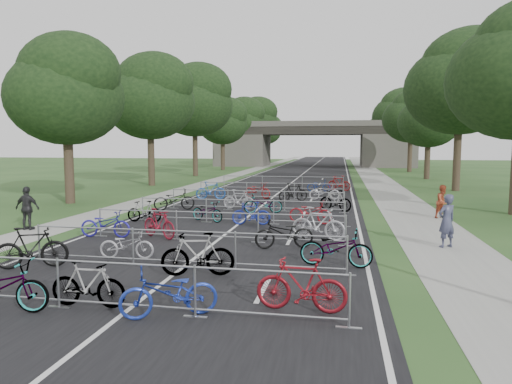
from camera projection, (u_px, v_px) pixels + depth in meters
ground at (125, 313)px, 9.56m from camera, size 200.00×200.00×0.00m
road at (306, 172)px, 58.45m from camera, size 11.00×140.00×0.01m
sidewalk_right at (370, 172)px, 56.99m from camera, size 3.00×140.00×0.01m
sidewalk_left at (249, 171)px, 59.81m from camera, size 2.00×140.00×0.01m
lane_markings at (306, 172)px, 58.45m from camera, size 0.12×140.00×0.00m
overpass_bridge at (313, 144)px, 72.75m from camera, size 31.00×8.00×7.05m
tree_left_0 at (67, 93)px, 26.53m from camera, size 6.72×6.72×10.25m
tree_left_1 at (151, 99)px, 38.17m from camera, size 7.56×7.56×11.53m
tree_right_1 at (462, 85)px, 33.66m from camera, size 8.18×8.18×12.47m
tree_left_2 at (195, 102)px, 49.82m from camera, size 8.40×8.40×12.81m
tree_right_2 at (430, 120)px, 45.60m from camera, size 6.16×6.16×9.39m
tree_left_3 at (223, 122)px, 61.73m from camera, size 6.72×6.72×10.25m
tree_right_3 at (412, 117)px, 57.23m from camera, size 7.17×7.17×10.93m
tree_left_4 at (242, 121)px, 73.37m from camera, size 7.56×7.56×11.53m
tree_right_4 at (400, 115)px, 68.86m from camera, size 8.18×8.18×12.47m
tree_left_5 at (256, 119)px, 85.02m from camera, size 8.40×8.40×12.81m
tree_right_5 at (391, 130)px, 80.80m from camera, size 6.16×6.16×9.39m
tree_left_6 at (266, 130)px, 96.92m from camera, size 6.72×6.72×10.25m
tree_right_6 at (385, 127)px, 92.43m from camera, size 7.17×7.17×10.93m
barrier_row_0 at (125, 287)px, 9.50m from camera, size 9.70×0.08×1.10m
barrier_row_1 at (183, 249)px, 13.02m from camera, size 9.70×0.08×1.10m
barrier_row_2 at (217, 226)px, 16.54m from camera, size 9.70×0.08×1.10m
barrier_row_3 at (240, 211)px, 20.26m from camera, size 9.70×0.08×1.10m
barrier_row_4 at (256, 200)px, 24.17m from camera, size 9.70×0.08×1.10m
barrier_row_5 at (270, 191)px, 29.06m from camera, size 9.70×0.08×1.10m
barrier_row_6 at (282, 183)px, 34.93m from camera, size 9.70×0.08×1.10m
bike_0 at (0, 287)px, 9.51m from camera, size 2.17×1.02×1.10m
bike_1 at (88, 284)px, 9.81m from camera, size 1.72×0.52×1.03m
bike_2 at (169, 293)px, 9.22m from camera, size 2.09×1.48×1.04m
bike_3 at (301, 285)px, 9.54m from camera, size 1.95×0.66×1.16m
bike_4 at (31, 248)px, 12.90m from camera, size 2.02×1.35×1.18m
bike_5 at (127, 245)px, 13.97m from camera, size 1.74×0.80×0.88m
bike_6 at (198, 255)px, 12.13m from camera, size 2.04×0.98×1.18m
bike_7 at (336, 248)px, 13.08m from camera, size 2.13×0.90×1.09m
bike_8 at (106, 224)px, 17.18m from camera, size 1.98×0.80×1.02m
bike_9 at (159, 224)px, 17.05m from camera, size 1.85×1.38×1.11m
bike_10 at (284, 233)px, 15.35m from camera, size 2.13×1.33×1.06m
bike_11 at (318, 224)px, 16.64m from camera, size 2.11×1.10×1.22m
bike_12 at (144, 212)px, 20.56m from camera, size 1.62×0.46×0.97m
bike_13 at (207, 212)px, 20.76m from camera, size 1.85×1.28×0.92m
bike_14 at (251, 214)px, 19.84m from camera, size 1.73×0.66×1.01m
bike_15 at (310, 212)px, 20.22m from camera, size 2.05×1.09×1.03m
bike_16 at (174, 200)px, 24.26m from camera, size 2.26×1.70×1.14m
bike_17 at (239, 200)px, 24.58m from camera, size 1.83×0.75×1.07m
bike_18 at (263, 203)px, 23.15m from camera, size 2.08×1.18×1.03m
bike_19 at (335, 201)px, 23.97m from camera, size 1.88×1.34×1.12m
bike_20 at (211, 191)px, 29.05m from camera, size 1.97×1.05×1.14m
bike_21 at (258, 190)px, 29.66m from camera, size 2.10×1.50×1.05m
bike_22 at (293, 192)px, 27.87m from camera, size 1.92×1.44×1.15m
bike_23 at (324, 192)px, 28.84m from camera, size 2.02×1.05×1.01m
bike_26 at (319, 186)px, 33.86m from camera, size 1.74×0.66×0.90m
bike_27 at (339, 183)px, 34.50m from camera, size 1.94×1.37×1.15m
pedestrian_a at (447, 221)px, 15.48m from camera, size 0.80×0.72×1.83m
pedestrian_b at (443, 202)px, 21.63m from camera, size 0.98×0.93×1.59m
pedestrian_c at (27, 208)px, 18.65m from camera, size 1.05×0.44×1.79m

